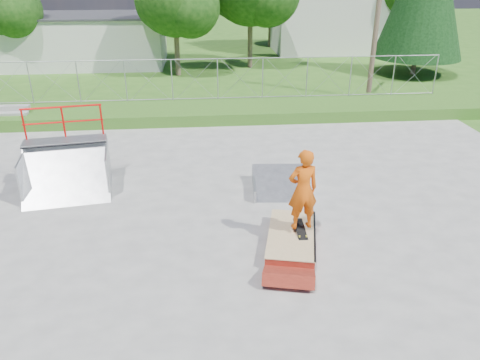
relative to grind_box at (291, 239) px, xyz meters
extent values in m
plane|color=#32631C|center=(-1.15, 0.88, -0.17)|extent=(120.00, 120.00, 0.00)
cube|color=gray|center=(-1.15, 0.88, -0.15)|extent=(20.00, 16.00, 0.04)
cube|color=#32631C|center=(-1.15, 10.38, 0.08)|extent=(24.00, 3.00, 0.50)
cube|color=maroon|center=(0.00, 0.00, -0.01)|extent=(1.53, 2.39, 0.31)
cube|color=tan|center=(0.00, 0.00, 0.15)|extent=(1.55, 2.41, 0.02)
cube|color=black|center=(0.22, 0.07, 0.21)|extent=(0.24, 0.80, 0.13)
imported|color=#DC540C|center=(0.22, 0.07, 1.17)|extent=(0.76, 0.56, 1.92)
cube|color=silver|center=(-9.15, 22.88, 1.33)|extent=(10.00, 6.00, 3.00)
cube|color=silver|center=(7.85, 26.88, 2.33)|extent=(8.00, 6.00, 5.00)
cylinder|color=brown|center=(6.35, 12.88, 3.83)|extent=(0.24, 0.24, 8.00)
cylinder|color=brown|center=(-3.15, 18.88, 1.06)|extent=(0.30, 0.30, 2.45)
sphere|color=#11360E|center=(-2.31, 18.32, 3.68)|extent=(3.36, 3.36, 3.36)
cylinder|color=brown|center=(1.35, 20.88, 1.23)|extent=(0.30, 0.30, 2.80)
cylinder|color=brown|center=(-13.15, 20.88, 0.97)|extent=(0.30, 0.30, 2.27)
sphere|color=#11360E|center=(-13.15, 20.88, 3.93)|extent=(4.16, 4.16, 4.16)
sphere|color=#11360E|center=(-12.37, 20.36, 3.41)|extent=(3.12, 3.12, 3.12)
cylinder|color=brown|center=(12.85, 24.88, 1.15)|extent=(0.30, 0.30, 2.62)
cylinder|color=brown|center=(3.85, 28.88, 0.88)|extent=(0.30, 0.30, 2.10)
sphere|color=#11360E|center=(4.57, 28.40, 3.13)|extent=(2.88, 2.88, 2.88)
cylinder|color=brown|center=(10.85, 17.88, 0.43)|extent=(0.28, 0.28, 1.20)
camera|label=1|loc=(-2.05, -9.17, 5.84)|focal=35.00mm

